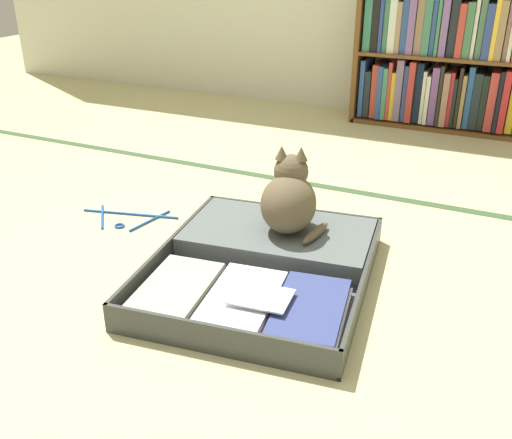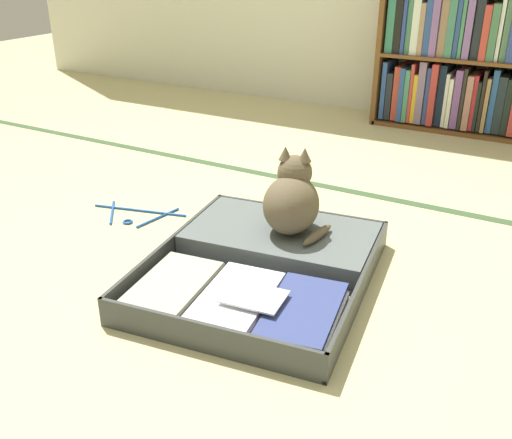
{
  "view_description": "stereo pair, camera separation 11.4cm",
  "coord_description": "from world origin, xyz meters",
  "px_view_note": "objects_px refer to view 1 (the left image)",
  "views": [
    {
      "loc": [
        0.74,
        -1.32,
        1.0
      ],
      "look_at": [
        0.03,
        0.2,
        0.2
      ],
      "focal_mm": 40.57,
      "sensor_mm": 36.0,
      "label": 1
    },
    {
      "loc": [
        0.85,
        -1.27,
        1.0
      ],
      "look_at": [
        0.03,
        0.2,
        0.2
      ],
      "focal_mm": 40.57,
      "sensor_mm": 36.0,
      "label": 2
    }
  ],
  "objects_px": {
    "bookshelf": "(492,63)",
    "open_suitcase": "(265,263)",
    "clothes_hanger": "(127,218)",
    "black_cat": "(289,199)"
  },
  "relations": [
    {
      "from": "open_suitcase",
      "to": "clothes_hanger",
      "type": "bearing_deg",
      "value": 167.26
    },
    {
      "from": "open_suitcase",
      "to": "clothes_hanger",
      "type": "height_order",
      "value": "open_suitcase"
    },
    {
      "from": "bookshelf",
      "to": "clothes_hanger",
      "type": "relative_size",
      "value": 3.88
    },
    {
      "from": "black_cat",
      "to": "clothes_hanger",
      "type": "xyz_separation_m",
      "value": [
        -0.69,
        -0.02,
        -0.2
      ]
    },
    {
      "from": "bookshelf",
      "to": "open_suitcase",
      "type": "xyz_separation_m",
      "value": [
        -0.48,
        -2.03,
        -0.36
      ]
    },
    {
      "from": "black_cat",
      "to": "clothes_hanger",
      "type": "relative_size",
      "value": 0.73
    },
    {
      "from": "clothes_hanger",
      "to": "bookshelf",
      "type": "bearing_deg",
      "value": 58.11
    },
    {
      "from": "open_suitcase",
      "to": "black_cat",
      "type": "distance_m",
      "value": 0.24
    },
    {
      "from": "bookshelf",
      "to": "black_cat",
      "type": "height_order",
      "value": "bookshelf"
    },
    {
      "from": "bookshelf",
      "to": "clothes_hanger",
      "type": "xyz_separation_m",
      "value": [
        -1.17,
        -1.87,
        -0.39
      ]
    }
  ]
}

